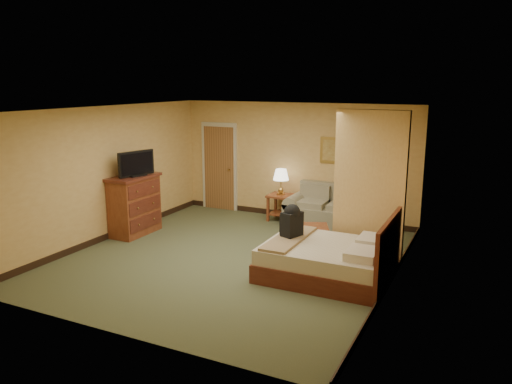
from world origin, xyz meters
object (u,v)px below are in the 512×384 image
Objects in this scene: loveseat at (329,214)px; bed at (330,260)px; coffee_table at (309,234)px; dresser at (135,205)px.

bed is (0.88, -2.68, -0.00)m from loveseat.
loveseat is at bearing 108.14° from bed.
bed is at bearing -55.38° from coffee_table.
dresser is at bearing 173.11° from bed.
coffee_table is 0.46× the size of bed.
loveseat is 1.60m from coffee_table.
dresser is (-3.55, -0.56, 0.29)m from coffee_table.
coffee_table is 3.60m from dresser.
loveseat is 1.99× the size of coffee_table.
dresser is (-3.42, -2.16, 0.31)m from loveseat.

